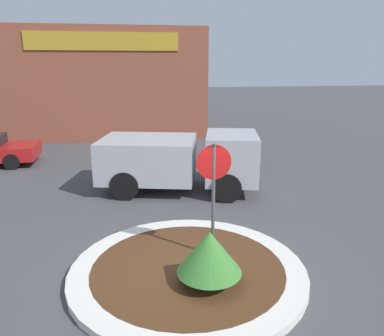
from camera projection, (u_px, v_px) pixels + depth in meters
name	position (u px, v px, depth m)	size (l,w,h in m)	color
ground_plane	(188.00, 274.00, 7.52)	(120.00, 120.00, 0.00)	#474749
traffic_island	(188.00, 270.00, 7.50)	(4.70, 4.70, 0.16)	silver
stop_sign	(214.00, 182.00, 7.51)	(0.71, 0.07, 2.56)	#4C4C51
island_shrub	(209.00, 252.00, 6.76)	(1.20, 1.20, 1.03)	brown
utility_truck	(179.00, 159.00, 12.27)	(5.45, 3.40, 1.91)	#B2B2B7
storefront_building	(108.00, 82.00, 22.25)	(10.90, 6.07, 5.97)	brown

